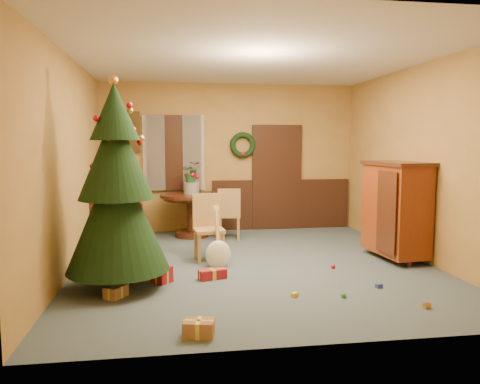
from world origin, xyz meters
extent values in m
plane|color=#384851|center=(0.00, 0.00, 0.00)|extent=(5.50, 5.50, 0.00)
plane|color=silver|center=(0.00, 0.00, 2.90)|extent=(5.50, 5.50, 0.00)
plane|color=olive|center=(0.00, 2.75, 1.45)|extent=(5.00, 0.00, 5.00)
plane|color=olive|center=(0.00, -2.75, 1.45)|extent=(5.00, 0.00, 5.00)
plane|color=olive|center=(-2.50, 0.00, 1.45)|extent=(0.00, 5.50, 5.50)
plane|color=olive|center=(2.50, 0.00, 1.45)|extent=(0.00, 5.50, 5.50)
cube|color=black|center=(1.05, 2.71, 0.50)|extent=(2.80, 0.06, 1.00)
cube|color=black|center=(0.95, 2.70, 1.05)|extent=(1.00, 0.08, 2.10)
cube|color=white|center=(0.95, 2.73, 1.00)|extent=(0.80, 0.03, 1.90)
cube|color=black|center=(-1.10, 2.70, 1.55)|extent=(1.05, 0.08, 1.45)
cube|color=white|center=(-1.10, 2.73, 1.55)|extent=(0.88, 0.03, 1.25)
cube|color=white|center=(-1.48, 2.65, 1.55)|extent=(0.42, 0.02, 1.45)
cube|color=white|center=(-0.72, 2.65, 1.55)|extent=(0.42, 0.02, 1.45)
torus|color=black|center=(0.25, 2.67, 1.70)|extent=(0.51, 0.11, 0.51)
cube|color=#4C3819|center=(-2.05, 2.71, 1.95)|extent=(0.62, 0.05, 0.78)
cube|color=gray|center=(-2.05, 2.74, 1.95)|extent=(0.48, 0.02, 0.62)
cylinder|color=black|center=(-0.79, 2.16, 0.77)|extent=(1.17, 1.17, 0.06)
cylinder|color=black|center=(-0.79, 2.16, 0.71)|extent=(1.05, 1.05, 0.04)
cylinder|color=black|center=(-0.79, 2.16, 0.40)|extent=(0.19, 0.19, 0.65)
cylinder|color=black|center=(-0.79, 2.16, 0.05)|extent=(0.63, 0.63, 0.10)
cylinder|color=slate|center=(-0.79, 2.16, 0.91)|extent=(0.29, 0.29, 0.21)
imported|color=#1E4C23|center=(-0.79, 2.16, 1.21)|extent=(0.34, 0.30, 0.38)
cube|color=olive|center=(-0.62, 0.30, 0.46)|extent=(0.46, 0.46, 0.05)
cube|color=olive|center=(-0.64, 0.50, 0.73)|extent=(0.43, 0.08, 0.51)
cube|color=olive|center=(-0.47, 0.49, 0.22)|extent=(0.05, 0.05, 0.44)
cube|color=olive|center=(-0.81, 0.46, 0.22)|extent=(0.05, 0.05, 0.44)
cube|color=olive|center=(-0.44, 0.15, 0.22)|extent=(0.05, 0.05, 0.44)
cube|color=olive|center=(-0.78, 0.12, 0.22)|extent=(0.05, 0.05, 0.44)
cube|color=olive|center=(-0.12, 1.85, 0.43)|extent=(0.46, 0.46, 0.05)
cube|color=olive|center=(-0.15, 1.67, 0.69)|extent=(0.41, 0.10, 0.48)
cube|color=olive|center=(-0.31, 1.72, 0.21)|extent=(0.05, 0.05, 0.41)
cube|color=olive|center=(0.02, 1.67, 0.21)|extent=(0.05, 0.05, 0.41)
cube|color=olive|center=(-0.26, 2.04, 0.21)|extent=(0.05, 0.05, 0.41)
cube|color=olive|center=(0.06, 1.99, 0.21)|extent=(0.05, 0.05, 0.41)
cylinder|color=black|center=(-0.80, 2.35, 0.38)|extent=(0.10, 0.10, 0.77)
cylinder|color=black|center=(-0.80, 2.35, 0.78)|extent=(0.31, 0.31, 0.03)
imported|color=#19471E|center=(-0.80, 2.35, 1.02)|extent=(0.28, 0.25, 0.45)
cylinder|color=#382111|center=(-1.81, -0.84, 0.13)|extent=(0.16, 0.16, 0.27)
cone|color=black|center=(-1.81, -0.84, 0.94)|extent=(1.22, 1.22, 1.44)
cone|color=black|center=(-1.81, -0.84, 1.61)|extent=(0.89, 0.89, 1.05)
cone|color=black|center=(-1.81, -0.84, 2.11)|extent=(0.58, 0.58, 0.66)
sphere|color=orange|center=(-1.81, -0.84, 2.46)|extent=(0.11, 0.11, 0.11)
cube|color=black|center=(-2.11, 1.63, 0.80)|extent=(0.99, 0.58, 0.06)
cube|color=black|center=(-2.11, 1.63, 0.66)|extent=(0.93, 0.53, 0.20)
cube|color=black|center=(-2.50, 1.63, 0.39)|extent=(0.10, 0.33, 0.77)
cube|color=black|center=(-1.71, 1.63, 0.39)|extent=(0.10, 0.33, 0.77)
cube|color=#501B09|center=(2.15, 0.00, 0.75)|extent=(0.63, 1.12, 1.34)
cube|color=black|center=(2.15, 0.00, 1.44)|extent=(0.70, 1.19, 0.05)
cylinder|color=black|center=(2.15, -0.45, 0.05)|extent=(0.08, 0.08, 0.10)
cylinder|color=black|center=(2.15, 0.45, 0.05)|extent=(0.08, 0.08, 0.10)
cube|color=brown|center=(-0.94, -2.40, 0.07)|extent=(0.31, 0.25, 0.15)
cube|color=gold|center=(-0.94, -2.40, 0.07)|extent=(0.28, 0.08, 0.15)
cube|color=gold|center=(-0.94, -2.40, 0.07)|extent=(0.08, 0.21, 0.15)
cube|color=maroon|center=(-1.30, -0.70, 0.10)|extent=(0.29, 0.29, 0.20)
cube|color=gold|center=(-1.30, -0.70, 0.10)|extent=(0.17, 0.16, 0.21)
cube|color=gold|center=(-1.30, -0.70, 0.10)|extent=(0.16, 0.17, 0.21)
cube|color=brown|center=(-1.81, -1.19, 0.07)|extent=(0.28, 0.30, 0.13)
cube|color=gold|center=(-1.81, -1.19, 0.07)|extent=(0.15, 0.23, 0.14)
cube|color=gold|center=(-1.81, -1.19, 0.07)|extent=(0.17, 0.12, 0.14)
cube|color=maroon|center=(-0.66, -0.64, 0.06)|extent=(0.38, 0.24, 0.12)
cube|color=gold|center=(-0.66, -0.64, 0.06)|extent=(0.35, 0.12, 0.13)
cube|color=gold|center=(-0.66, -0.64, 0.06)|extent=(0.09, 0.16, 0.13)
cube|color=#24369C|center=(1.29, -1.31, 0.03)|extent=(0.09, 0.07, 0.05)
sphere|color=green|center=(0.74, -1.59, 0.03)|extent=(0.06, 0.06, 0.06)
cube|color=gold|center=(0.20, -1.48, 0.03)|extent=(0.09, 0.09, 0.05)
sphere|color=red|center=(1.05, -0.39, 0.03)|extent=(0.06, 0.06, 0.06)
cube|color=orange|center=(1.49, -2.05, 0.03)|extent=(0.09, 0.08, 0.05)
camera|label=1|loc=(-1.18, -6.49, 1.74)|focal=35.00mm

